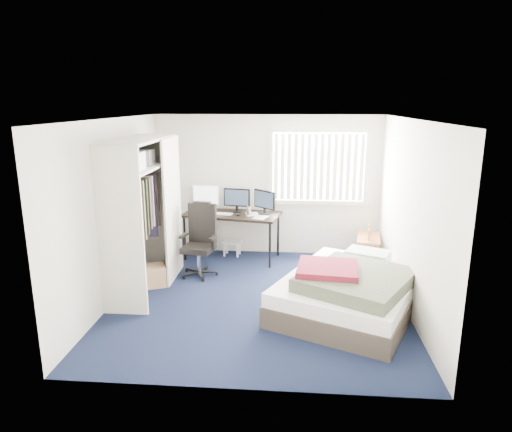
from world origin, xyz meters
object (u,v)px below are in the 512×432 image
at_px(bed, 350,290).
at_px(office_chair, 200,247).
at_px(desk, 232,212).
at_px(nightstand, 368,240).

bearing_deg(bed, office_chair, 152.57).
bearing_deg(bed, desk, 132.33).
height_order(office_chair, bed, office_chair).
bearing_deg(nightstand, bed, -105.76).
xyz_separation_m(office_chair, nightstand, (2.75, 0.62, -0.00)).
relative_size(desk, office_chair, 1.51).
bearing_deg(nightstand, desk, 174.33).
bearing_deg(desk, nightstand, -5.67).
height_order(nightstand, bed, bed).
xyz_separation_m(desk, office_chair, (-0.41, -0.85, -0.39)).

